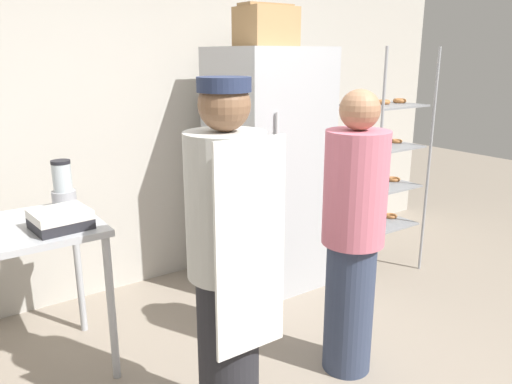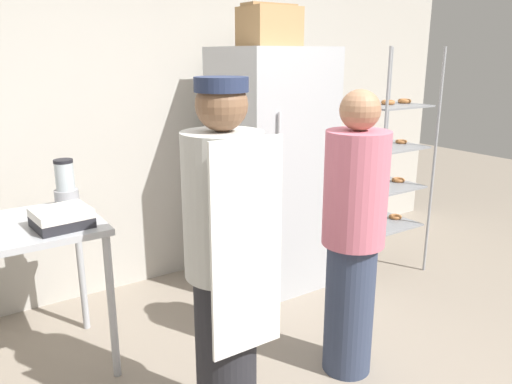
# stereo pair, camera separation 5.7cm
# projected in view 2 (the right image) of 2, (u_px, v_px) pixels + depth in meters

# --- Properties ---
(back_wall) EXTENTS (6.40, 0.12, 2.96)m
(back_wall) POSITION_uv_depth(u_px,v_px,m) (148.00, 96.00, 3.82)
(back_wall) COLOR #B7B2A8
(back_wall) RESTS_ON ground_plane
(refrigerator) EXTENTS (0.75, 0.76, 1.84)m
(refrigerator) POSITION_uv_depth(u_px,v_px,m) (271.00, 171.00, 3.85)
(refrigerator) COLOR #ADAFB5
(refrigerator) RESTS_ON ground_plane
(baking_rack) EXTENTS (0.63, 0.54, 1.85)m
(baking_rack) POSITION_uv_depth(u_px,v_px,m) (384.00, 164.00, 4.08)
(baking_rack) COLOR #93969B
(baking_rack) RESTS_ON ground_plane
(blender_pitcher) EXTENTS (0.14, 0.14, 0.28)m
(blender_pitcher) POSITION_uv_depth(u_px,v_px,m) (66.00, 185.00, 3.03)
(blender_pitcher) COLOR #99999E
(blender_pitcher) RESTS_ON prep_counter
(binder_stack) EXTENTS (0.30, 0.28, 0.10)m
(binder_stack) POSITION_uv_depth(u_px,v_px,m) (62.00, 218.00, 2.66)
(binder_stack) COLOR #232328
(binder_stack) RESTS_ON prep_counter
(cardboard_storage_box) EXTENTS (0.38, 0.32, 0.29)m
(cardboard_storage_box) POSITION_uv_depth(u_px,v_px,m) (269.00, 26.00, 3.50)
(cardboard_storage_box) COLOR #A87F51
(cardboard_storage_box) RESTS_ON refrigerator
(person_baker) EXTENTS (0.36, 0.38, 1.71)m
(person_baker) POSITION_uv_depth(u_px,v_px,m) (225.00, 261.00, 2.26)
(person_baker) COLOR #232328
(person_baker) RESTS_ON ground_plane
(person_customer) EXTENTS (0.34, 0.34, 1.62)m
(person_customer) POSITION_uv_depth(u_px,v_px,m) (353.00, 236.00, 2.74)
(person_customer) COLOR #333D56
(person_customer) RESTS_ON ground_plane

